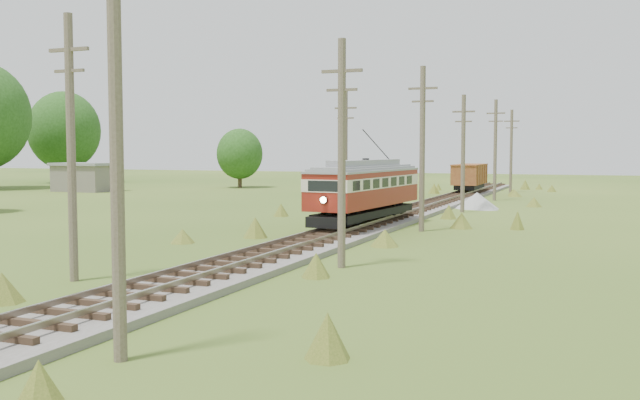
% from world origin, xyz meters
% --- Properties ---
extents(railbed_main, '(3.60, 96.00, 0.57)m').
position_xyz_m(railbed_main, '(0.00, 34.00, 0.19)').
color(railbed_main, '#605B54').
rests_on(railbed_main, ground).
extents(streetcar, '(3.35, 11.18, 5.06)m').
position_xyz_m(streetcar, '(-0.00, 30.91, 2.41)').
color(streetcar, black).
rests_on(streetcar, ground).
extents(gondola, '(2.57, 7.63, 2.52)m').
position_xyz_m(gondola, '(0.00, 63.78, 1.93)').
color(gondola, black).
rests_on(gondola, ground).
extents(gravel_pile, '(3.41, 3.62, 1.24)m').
position_xyz_m(gravel_pile, '(3.55, 47.53, 0.58)').
color(gravel_pile, gray).
rests_on(gravel_pile, ground).
extents(utility_pole_r_1, '(0.30, 0.30, 8.80)m').
position_xyz_m(utility_pole_r_1, '(3.10, 5.00, 4.40)').
color(utility_pole_r_1, brown).
rests_on(utility_pole_r_1, ground).
extents(utility_pole_r_2, '(1.60, 0.30, 8.60)m').
position_xyz_m(utility_pole_r_2, '(3.30, 18.00, 4.42)').
color(utility_pole_r_2, brown).
rests_on(utility_pole_r_2, ground).
extents(utility_pole_r_3, '(1.60, 0.30, 9.00)m').
position_xyz_m(utility_pole_r_3, '(3.20, 31.00, 4.63)').
color(utility_pole_r_3, brown).
rests_on(utility_pole_r_3, ground).
extents(utility_pole_r_4, '(1.60, 0.30, 8.40)m').
position_xyz_m(utility_pole_r_4, '(3.00, 44.00, 4.32)').
color(utility_pole_r_4, brown).
rests_on(utility_pole_r_4, ground).
extents(utility_pole_r_5, '(1.60, 0.30, 8.90)m').
position_xyz_m(utility_pole_r_5, '(3.40, 57.00, 4.58)').
color(utility_pole_r_5, brown).
rests_on(utility_pole_r_5, ground).
extents(utility_pole_r_6, '(1.60, 0.30, 8.70)m').
position_xyz_m(utility_pole_r_6, '(3.20, 70.00, 4.47)').
color(utility_pole_r_6, brown).
rests_on(utility_pole_r_6, ground).
extents(utility_pole_l_a, '(1.60, 0.30, 9.00)m').
position_xyz_m(utility_pole_l_a, '(-4.20, 12.00, 4.63)').
color(utility_pole_l_a, brown).
rests_on(utility_pole_l_a, ground).
extents(utility_pole_l_b, '(1.60, 0.30, 8.60)m').
position_xyz_m(utility_pole_l_b, '(-4.50, 40.00, 4.42)').
color(utility_pole_l_b, brown).
rests_on(utility_pole_l_b, ground).
extents(tree_left_5, '(9.66, 9.66, 12.44)m').
position_xyz_m(tree_left_5, '(-56.00, 70.00, 7.12)').
color(tree_left_5, '#38281C').
rests_on(tree_left_5, ground).
extents(tree_mid_a, '(5.46, 5.46, 7.03)m').
position_xyz_m(tree_mid_a, '(-28.00, 68.00, 4.02)').
color(tree_mid_a, '#38281C').
rests_on(tree_mid_a, ground).
extents(shed, '(6.40, 4.40, 3.10)m').
position_xyz_m(shed, '(-40.00, 55.00, 1.57)').
color(shed, slate).
rests_on(shed, ground).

